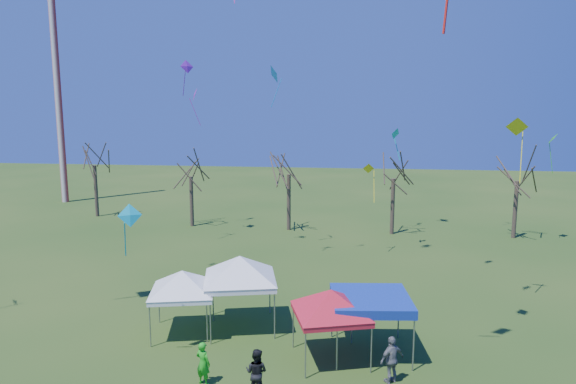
# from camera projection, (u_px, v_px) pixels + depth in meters

# --- Properties ---
(radio_mast) EXTENTS (0.70, 0.70, 25.00)m
(radio_mast) POSITION_uv_depth(u_px,v_px,m) (57.00, 84.00, 53.42)
(radio_mast) COLOR silver
(radio_mast) RESTS_ON ground
(tree_0) EXTENTS (3.83, 3.83, 8.44)m
(tree_0) POSITION_uv_depth(u_px,v_px,m) (93.00, 147.00, 46.98)
(tree_0) COLOR #3D2D21
(tree_0) RESTS_ON ground
(tree_1) EXTENTS (3.42, 3.42, 7.54)m
(tree_1) POSITION_uv_depth(u_px,v_px,m) (190.00, 159.00, 43.10)
(tree_1) COLOR #3D2D21
(tree_1) RESTS_ON ground
(tree_2) EXTENTS (3.71, 3.71, 8.18)m
(tree_2) POSITION_uv_depth(u_px,v_px,m) (289.00, 154.00, 41.65)
(tree_2) COLOR #3D2D21
(tree_2) RESTS_ON ground
(tree_3) EXTENTS (3.59, 3.59, 7.91)m
(tree_3) POSITION_uv_depth(u_px,v_px,m) (394.00, 158.00, 40.27)
(tree_3) COLOR #3D2D21
(tree_3) RESTS_ON ground
(tree_4) EXTENTS (3.58, 3.58, 7.89)m
(tree_4) POSITION_uv_depth(u_px,v_px,m) (519.00, 160.00, 39.01)
(tree_4) COLOR #3D2D21
(tree_4) RESTS_ON ground
(tent_white_west) EXTENTS (3.71, 3.71, 3.36)m
(tent_white_west) POSITION_uv_depth(u_px,v_px,m) (182.00, 275.00, 22.59)
(tent_white_west) COLOR gray
(tent_white_west) RESTS_ON ground
(tent_white_mid) EXTENTS (4.29, 4.29, 3.89)m
(tent_white_mid) POSITION_uv_depth(u_px,v_px,m) (240.00, 261.00, 23.21)
(tent_white_mid) COLOR gray
(tent_white_mid) RESTS_ON ground
(tent_red) EXTENTS (3.68, 3.68, 3.40)m
(tent_red) POSITION_uv_depth(u_px,v_px,m) (331.00, 294.00, 20.13)
(tent_red) COLOR gray
(tent_red) RESTS_ON ground
(tent_blue) EXTENTS (3.45, 3.45, 2.45)m
(tent_blue) POSITION_uv_depth(u_px,v_px,m) (371.00, 301.00, 20.78)
(tent_blue) COLOR gray
(tent_blue) RESTS_ON ground
(person_grey) EXTENTS (1.09, 0.98, 1.78)m
(person_grey) POSITION_uv_depth(u_px,v_px,m) (392.00, 359.00, 18.73)
(person_grey) COLOR slate
(person_grey) RESTS_ON ground
(person_green) EXTENTS (0.70, 0.59, 1.62)m
(person_green) POSITION_uv_depth(u_px,v_px,m) (203.00, 363.00, 18.62)
(person_green) COLOR green
(person_green) RESTS_ON ground
(person_dark) EXTENTS (0.97, 0.83, 1.71)m
(person_dark) POSITION_uv_depth(u_px,v_px,m) (256.00, 372.00, 17.89)
(person_dark) COLOR black
(person_dark) RESTS_ON ground
(kite_2) EXTENTS (1.12, 1.10, 2.84)m
(kite_2) POSITION_uv_depth(u_px,v_px,m) (187.00, 67.00, 40.71)
(kite_2) COLOR #6D18AE
(kite_2) RESTS_ON ground
(kite_13) EXTENTS (0.91, 1.22, 2.90)m
(kite_13) POSITION_uv_depth(u_px,v_px,m) (195.00, 95.00, 38.81)
(kite_13) COLOR purple
(kite_13) RESTS_ON ground
(kite_22) EXTENTS (0.83, 0.84, 2.67)m
(kite_22) POSITION_uv_depth(u_px,v_px,m) (369.00, 170.00, 34.45)
(kite_22) COLOR yellow
(kite_22) RESTS_ON ground
(kite_12) EXTENTS (0.88, 1.10, 2.98)m
(kite_12) POSITION_uv_depth(u_px,v_px,m) (553.00, 139.00, 37.02)
(kite_12) COLOR #299516
(kite_12) RESTS_ON ground
(kite_17) EXTENTS (1.16, 0.82, 3.21)m
(kite_17) POSITION_uv_depth(u_px,v_px,m) (517.00, 128.00, 25.05)
(kite_17) COLOR yellow
(kite_17) RESTS_ON ground
(kite_19) EXTENTS (0.85, 0.91, 2.26)m
(kite_19) POSITION_uv_depth(u_px,v_px,m) (395.00, 134.00, 35.18)
(kite_19) COLOR #0CAFBF
(kite_19) RESTS_ON ground
(kite_11) EXTENTS (1.10, 1.42, 2.85)m
(kite_11) POSITION_uv_depth(u_px,v_px,m) (275.00, 74.00, 34.69)
(kite_11) COLOR #1684EF
(kite_11) RESTS_ON ground
(kite_1) EXTENTS (0.94, 0.70, 2.04)m
(kite_1) POSITION_uv_depth(u_px,v_px,m) (130.00, 216.00, 19.21)
(kite_1) COLOR #0DA9C9
(kite_1) RESTS_ON ground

